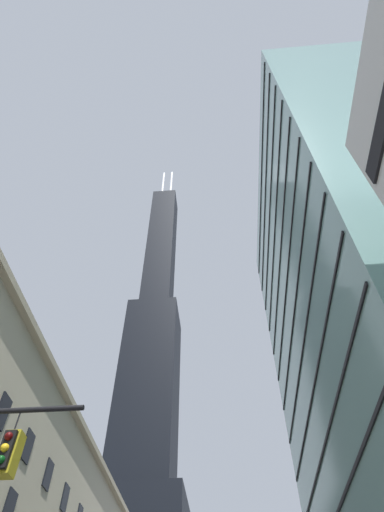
% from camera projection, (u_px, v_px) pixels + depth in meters
% --- Properties ---
extents(dark_skyscraper, '(23.09, 23.09, 197.90)m').
position_uv_depth(dark_skyscraper, '(145.00, 429.00, 112.04)').
color(dark_skyscraper, black).
rests_on(dark_skyscraper, ground).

